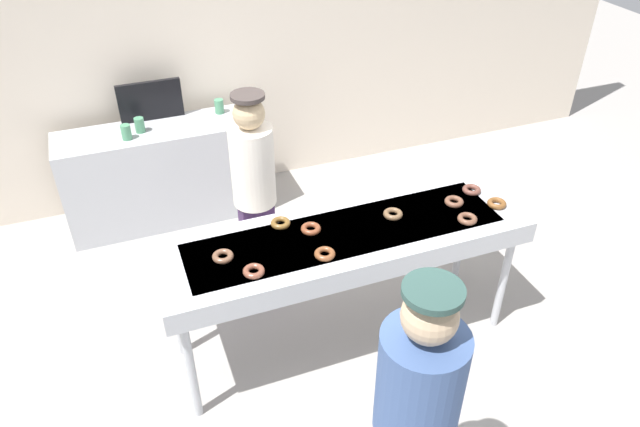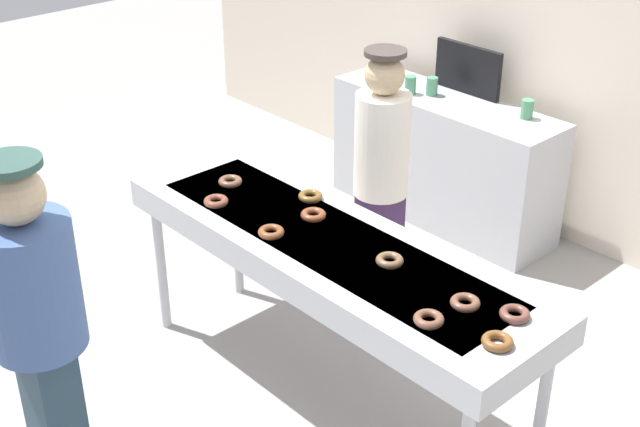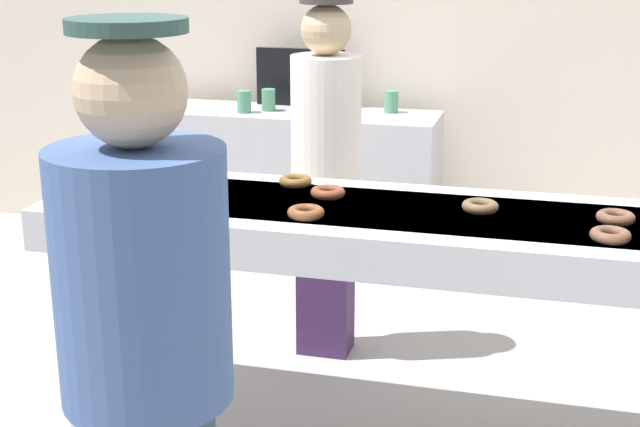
{
  "view_description": "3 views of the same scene",
  "coord_description": "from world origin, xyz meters",
  "px_view_note": "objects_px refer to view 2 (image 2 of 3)",
  "views": [
    {
      "loc": [
        -1.23,
        -2.79,
        3.25
      ],
      "look_at": [
        -0.07,
        0.28,
        0.94
      ],
      "focal_mm": 33.57,
      "sensor_mm": 36.0,
      "label": 1
    },
    {
      "loc": [
        2.64,
        -2.49,
        3.04
      ],
      "look_at": [
        -0.26,
        0.19,
        0.92
      ],
      "focal_mm": 48.72,
      "sensor_mm": 36.0,
      "label": 2
    },
    {
      "loc": [
        0.6,
        -3.04,
        1.87
      ],
      "look_at": [
        -0.26,
        0.19,
        0.86
      ],
      "focal_mm": 50.85,
      "sensor_mm": 36.0,
      "label": 3
    }
  ],
  "objects_px": {
    "chocolate_donut_4": "(216,201)",
    "worker_baker": "(381,174)",
    "chocolate_donut_5": "(313,215)",
    "fryer_conveyor": "(328,253)",
    "paper_cup_0": "(432,86)",
    "chocolate_donut_8": "(497,341)",
    "chocolate_donut_0": "(429,319)",
    "customer_waiting": "(38,320)",
    "chocolate_donut_9": "(390,260)",
    "chocolate_donut_3": "(230,181)",
    "chocolate_donut_7": "(465,303)",
    "prep_counter": "(443,160)",
    "chocolate_donut_1": "(271,232)",
    "chocolate_donut_2": "(310,196)",
    "paper_cup_2": "(410,85)",
    "menu_display": "(468,69)",
    "paper_cup_1": "(527,109)",
    "chocolate_donut_6": "(515,314)"
  },
  "relations": [
    {
      "from": "chocolate_donut_0",
      "to": "customer_waiting",
      "type": "distance_m",
      "value": 1.59
    },
    {
      "from": "chocolate_donut_8",
      "to": "chocolate_donut_6",
      "type": "bearing_deg",
      "value": 107.86
    },
    {
      "from": "chocolate_donut_7",
      "to": "chocolate_donut_8",
      "type": "bearing_deg",
      "value": -24.95
    },
    {
      "from": "fryer_conveyor",
      "to": "chocolate_donut_3",
      "type": "relative_size",
      "value": 18.76
    },
    {
      "from": "chocolate_donut_4",
      "to": "menu_display",
      "type": "distance_m",
      "value": 2.38
    },
    {
      "from": "chocolate_donut_0",
      "to": "menu_display",
      "type": "distance_m",
      "value": 2.91
    },
    {
      "from": "chocolate_donut_6",
      "to": "chocolate_donut_5",
      "type": "bearing_deg",
      "value": -178.64
    },
    {
      "from": "chocolate_donut_0",
      "to": "worker_baker",
      "type": "xyz_separation_m",
      "value": [
        -1.18,
        0.95,
        -0.06
      ]
    },
    {
      "from": "chocolate_donut_4",
      "to": "worker_baker",
      "type": "distance_m",
      "value": 1.0
    },
    {
      "from": "paper_cup_1",
      "to": "chocolate_donut_2",
      "type": "bearing_deg",
      "value": -90.88
    },
    {
      "from": "chocolate_donut_3",
      "to": "prep_counter",
      "type": "height_order",
      "value": "chocolate_donut_3"
    },
    {
      "from": "chocolate_donut_0",
      "to": "chocolate_donut_1",
      "type": "distance_m",
      "value": 1.0
    },
    {
      "from": "chocolate_donut_2",
      "to": "menu_display",
      "type": "bearing_deg",
      "value": 105.42
    },
    {
      "from": "fryer_conveyor",
      "to": "chocolate_donut_1",
      "type": "xyz_separation_m",
      "value": [
        -0.21,
        -0.18,
        0.1
      ]
    },
    {
      "from": "paper_cup_1",
      "to": "menu_display",
      "type": "distance_m",
      "value": 0.59
    },
    {
      "from": "fryer_conveyor",
      "to": "prep_counter",
      "type": "relative_size",
      "value": 1.4
    },
    {
      "from": "chocolate_donut_8",
      "to": "chocolate_donut_0",
      "type": "bearing_deg",
      "value": -163.43
    },
    {
      "from": "chocolate_donut_5",
      "to": "customer_waiting",
      "type": "distance_m",
      "value": 1.47
    },
    {
      "from": "chocolate_donut_6",
      "to": "chocolate_donut_8",
      "type": "xyz_separation_m",
      "value": [
        0.07,
        -0.21,
        0.0
      ]
    },
    {
      "from": "chocolate_donut_8",
      "to": "chocolate_donut_9",
      "type": "bearing_deg",
      "value": 169.11
    },
    {
      "from": "chocolate_donut_7",
      "to": "chocolate_donut_5",
      "type": "bearing_deg",
      "value": 176.83
    },
    {
      "from": "chocolate_donut_7",
      "to": "chocolate_donut_1",
      "type": "bearing_deg",
      "value": -168.27
    },
    {
      "from": "chocolate_donut_2",
      "to": "prep_counter",
      "type": "xyz_separation_m",
      "value": [
        -0.54,
        1.77,
        -0.52
      ]
    },
    {
      "from": "paper_cup_1",
      "to": "chocolate_donut_7",
      "type": "bearing_deg",
      "value": -60.87
    },
    {
      "from": "chocolate_donut_7",
      "to": "customer_waiting",
      "type": "distance_m",
      "value": 1.76
    },
    {
      "from": "chocolate_donut_0",
      "to": "paper_cup_2",
      "type": "xyz_separation_m",
      "value": [
        -1.95,
        2.05,
        -0.0
      ]
    },
    {
      "from": "chocolate_donut_4",
      "to": "menu_display",
      "type": "relative_size",
      "value": 0.24
    },
    {
      "from": "chocolate_donut_5",
      "to": "fryer_conveyor",
      "type": "bearing_deg",
      "value": -23.55
    },
    {
      "from": "chocolate_donut_2",
      "to": "paper_cup_2",
      "type": "relative_size",
      "value": 1.01
    },
    {
      "from": "chocolate_donut_7",
      "to": "customer_waiting",
      "type": "xyz_separation_m",
      "value": [
        -1.05,
        -1.41,
        0.04
      ]
    },
    {
      "from": "chocolate_donut_5",
      "to": "prep_counter",
      "type": "relative_size",
      "value": 0.07
    },
    {
      "from": "customer_waiting",
      "to": "menu_display",
      "type": "distance_m",
      "value": 3.63
    },
    {
      "from": "chocolate_donut_4",
      "to": "chocolate_donut_8",
      "type": "xyz_separation_m",
      "value": [
        1.73,
        0.09,
        0.0
      ]
    },
    {
      "from": "chocolate_donut_4",
      "to": "chocolate_donut_7",
      "type": "bearing_deg",
      "value": 8.3
    },
    {
      "from": "chocolate_donut_2",
      "to": "chocolate_donut_7",
      "type": "distance_m",
      "value": 1.19
    },
    {
      "from": "chocolate_donut_5",
      "to": "chocolate_donut_6",
      "type": "xyz_separation_m",
      "value": [
        1.21,
        0.03,
        0.0
      ]
    },
    {
      "from": "paper_cup_0",
      "to": "paper_cup_1",
      "type": "height_order",
      "value": "same"
    },
    {
      "from": "fryer_conveyor",
      "to": "chocolate_donut_9",
      "type": "relative_size",
      "value": 18.76
    },
    {
      "from": "chocolate_donut_3",
      "to": "prep_counter",
      "type": "xyz_separation_m",
      "value": [
        -0.12,
        1.97,
        -0.52
      ]
    },
    {
      "from": "prep_counter",
      "to": "paper_cup_2",
      "type": "distance_m",
      "value": 0.59
    },
    {
      "from": "chocolate_donut_8",
      "to": "customer_waiting",
      "type": "distance_m",
      "value": 1.84
    },
    {
      "from": "chocolate_donut_4",
      "to": "paper_cup_0",
      "type": "bearing_deg",
      "value": 100.2
    },
    {
      "from": "chocolate_donut_8",
      "to": "paper_cup_1",
      "type": "distance_m",
      "value": 2.6
    },
    {
      "from": "chocolate_donut_1",
      "to": "paper_cup_0",
      "type": "height_order",
      "value": "paper_cup_0"
    },
    {
      "from": "chocolate_donut_4",
      "to": "paper_cup_0",
      "type": "xyz_separation_m",
      "value": [
        -0.39,
        2.15,
        -0.0
      ]
    },
    {
      "from": "chocolate_donut_6",
      "to": "fryer_conveyor",
      "type": "bearing_deg",
      "value": -173.37
    },
    {
      "from": "customer_waiting",
      "to": "paper_cup_2",
      "type": "bearing_deg",
      "value": 92.23
    },
    {
      "from": "chocolate_donut_7",
      "to": "chocolate_donut_2",
      "type": "bearing_deg",
      "value": 171.12
    },
    {
      "from": "prep_counter",
      "to": "paper_cup_2",
      "type": "xyz_separation_m",
      "value": [
        -0.25,
        -0.1,
        0.52
      ]
    },
    {
      "from": "chocolate_donut_3",
      "to": "chocolate_donut_7",
      "type": "height_order",
      "value": "same"
    }
  ]
}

